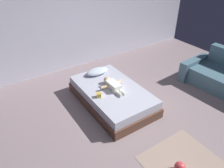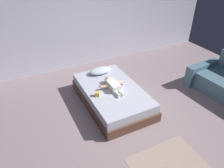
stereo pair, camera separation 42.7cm
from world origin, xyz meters
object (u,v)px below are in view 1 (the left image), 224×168
object	(u,v)px
pillow	(97,71)
toothbrush	(119,83)
toy_ball	(180,167)
toy_block	(99,95)
baby	(113,85)
bed	(112,96)

from	to	relation	value
pillow	toothbrush	distance (m)	0.63
toy_ball	toy_block	world-z (taller)	toy_block
baby	toy_ball	size ratio (longest dim) A/B	3.84
bed	toy_block	world-z (taller)	toy_block
pillow	toothbrush	world-z (taller)	pillow
bed	pillow	distance (m)	0.71
pillow	baby	world-z (taller)	baby
baby	toothbrush	size ratio (longest dim) A/B	5.34
baby	toy_block	distance (m)	0.42
toothbrush	toy_ball	world-z (taller)	toothbrush
pillow	baby	xyz separation A→B (m)	(-0.02, -0.66, 0.00)
baby	toy_ball	distance (m)	1.97
toothbrush	toy_ball	bearing A→B (deg)	-98.67
bed	baby	distance (m)	0.26
toothbrush	toy_ball	distance (m)	2.03
baby	toy_ball	world-z (taller)	baby
pillow	toy_ball	world-z (taller)	pillow
baby	toy_ball	bearing A→B (deg)	-93.29
baby	toy_block	size ratio (longest dim) A/B	5.64
toy_block	pillow	bearing A→B (deg)	61.65
pillow	toy_block	xyz separation A→B (m)	(-0.42, -0.78, -0.02)
toy_block	bed	bearing A→B (deg)	16.68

